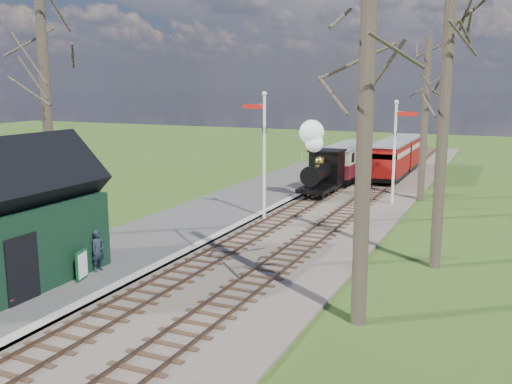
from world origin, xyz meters
TOP-DOWN VIEW (x-y plane):
  - ground at (0.00, 0.00)m, footprint 140.00×140.00m
  - distant_hills at (1.40, 64.38)m, footprint 114.40×48.00m
  - ballast_bed at (1.30, 22.00)m, footprint 8.00×60.00m
  - track_near at (0.00, 22.00)m, footprint 1.60×60.00m
  - track_far at (2.60, 22.00)m, footprint 1.60×60.00m
  - platform at (-3.50, 14.00)m, footprint 5.00×44.00m
  - coping_strip at (-1.20, 14.00)m, footprint 0.40×44.00m
  - station_shed at (-4.30, 4.00)m, footprint 3.25×6.30m
  - semaphore_near at (-0.77, 16.00)m, footprint 1.22×0.24m
  - semaphore_far at (4.37, 22.00)m, footprint 1.22×0.24m
  - bare_trees at (1.33, 10.10)m, footprint 15.51×22.39m
  - fence_line at (0.30, 36.00)m, footprint 12.60×0.08m
  - locomotive at (-0.01, 22.57)m, footprint 1.77×4.12m
  - coach at (0.00, 28.63)m, footprint 2.06×7.06m
  - red_carriage_a at (2.60, 29.37)m, footprint 2.04×5.05m
  - red_carriage_b at (2.60, 34.87)m, footprint 2.04×5.05m
  - sign_board at (-2.55, 5.22)m, footprint 0.25×0.68m
  - bench at (-3.10, 3.03)m, footprint 0.56×1.33m
  - person at (-2.65, 6.17)m, footprint 0.40×0.56m

SIDE VIEW (x-z plane):
  - distant_hills at x=1.40m, z-range -27.22..-5.20m
  - ground at x=0.00m, z-range 0.00..0.00m
  - ballast_bed at x=1.30m, z-range 0.00..0.10m
  - track_near at x=0.00m, z-range 0.02..0.17m
  - track_far at x=2.60m, z-range 0.02..0.17m
  - platform at x=-3.50m, z-range 0.00..0.20m
  - coping_strip at x=-1.20m, z-range 0.00..0.21m
  - bench at x=-3.10m, z-range 0.18..0.92m
  - fence_line at x=0.30m, z-range 0.05..1.05m
  - sign_board at x=-2.55m, z-range 0.20..1.20m
  - person at x=-2.65m, z-range 0.20..1.64m
  - red_carriage_a at x=2.60m, z-range 0.41..2.55m
  - red_carriage_b at x=2.60m, z-range 0.41..2.55m
  - coach at x=0.00m, z-range 0.41..2.58m
  - locomotive at x=-0.01m, z-range -0.17..4.25m
  - station_shed at x=-4.30m, z-range -0.12..4.66m
  - semaphore_far at x=4.37m, z-range 0.49..6.21m
  - semaphore_near at x=-0.77m, z-range 0.51..6.73m
  - bare_trees at x=1.33m, z-range -0.79..11.21m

